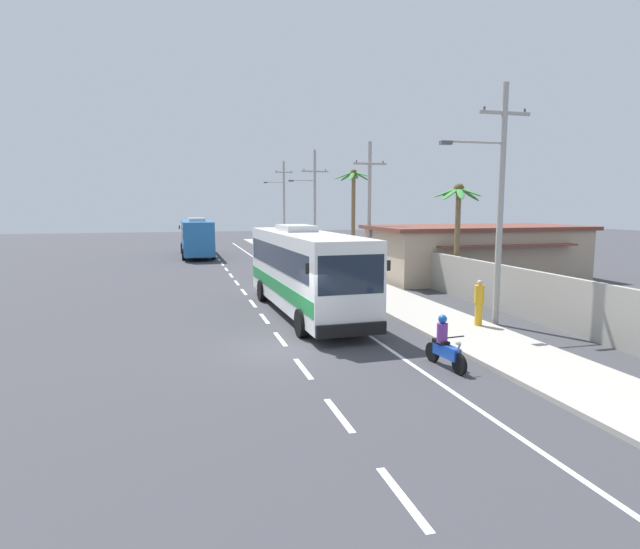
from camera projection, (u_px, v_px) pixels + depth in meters
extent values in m
plane|color=#3A3A3F|center=(287.00, 348.00, 17.57)|extent=(160.00, 160.00, 0.00)
cube|color=#A8A399|center=(372.00, 291.00, 28.90)|extent=(3.20, 90.00, 0.14)
cube|color=white|center=(403.00, 497.00, 8.59)|extent=(0.16, 2.00, 0.01)
cube|color=white|center=(339.00, 415.00, 11.97)|extent=(0.16, 2.00, 0.01)
cube|color=white|center=(303.00, 369.00, 15.35)|extent=(0.16, 2.00, 0.01)
cube|color=white|center=(280.00, 339.00, 18.74)|extent=(0.16, 2.00, 0.01)
cube|color=white|center=(264.00, 319.00, 22.12)|extent=(0.16, 2.00, 0.01)
cube|color=white|center=(253.00, 303.00, 25.50)|extent=(0.16, 2.00, 0.01)
cube|color=white|center=(244.00, 292.00, 28.88)|extent=(0.16, 2.00, 0.01)
cube|color=white|center=(237.00, 283.00, 32.27)|extent=(0.16, 2.00, 0.01)
cube|color=white|center=(231.00, 275.00, 35.65)|extent=(0.16, 2.00, 0.01)
cube|color=white|center=(226.00, 269.00, 39.03)|extent=(0.16, 2.00, 0.01)
cube|color=white|center=(222.00, 264.00, 42.42)|extent=(0.16, 2.00, 0.01)
cube|color=white|center=(219.00, 260.00, 45.80)|extent=(0.16, 2.00, 0.01)
cube|color=white|center=(216.00, 256.00, 49.18)|extent=(0.16, 2.00, 0.01)
cube|color=white|center=(214.00, 253.00, 52.56)|extent=(0.16, 2.00, 0.01)
cube|color=white|center=(211.00, 250.00, 55.95)|extent=(0.16, 2.00, 0.01)
cube|color=white|center=(209.00, 247.00, 59.33)|extent=(0.16, 2.00, 0.01)
cube|color=white|center=(208.00, 245.00, 62.71)|extent=(0.16, 2.00, 0.01)
cube|color=white|center=(290.00, 282.00, 32.77)|extent=(0.14, 70.00, 0.01)
cube|color=#9E998E|center=(405.00, 263.00, 33.58)|extent=(0.24, 60.00, 2.09)
cube|color=white|center=(305.00, 269.00, 23.01)|extent=(2.94, 11.74, 3.17)
cube|color=#192333|center=(303.00, 256.00, 23.12)|extent=(2.94, 10.81, 1.01)
cube|color=#192333|center=(351.00, 275.00, 17.46)|extent=(2.35, 0.18, 1.33)
cube|color=#1E843D|center=(305.00, 285.00, 23.10)|extent=(2.97, 11.51, 0.57)
cube|color=black|center=(352.00, 330.00, 17.62)|extent=(2.50, 0.24, 0.44)
cube|color=#B7B7B7|center=(296.00, 228.00, 24.16)|extent=(1.49, 2.61, 0.28)
cube|color=black|center=(389.00, 265.00, 18.05)|extent=(0.12, 0.08, 0.36)
cube|color=black|center=(307.00, 268.00, 17.20)|extent=(0.12, 0.08, 0.36)
cylinder|color=black|center=(366.00, 319.00, 19.70)|extent=(0.35, 1.05, 1.04)
cylinder|color=black|center=(302.00, 323.00, 18.97)|extent=(0.35, 1.05, 1.04)
cylinder|color=black|center=(310.00, 288.00, 26.88)|extent=(0.35, 1.05, 1.04)
cylinder|color=black|center=(262.00, 291.00, 26.15)|extent=(0.35, 1.05, 1.04)
cube|color=#2366A8|center=(197.00, 236.00, 48.72)|extent=(2.65, 10.94, 2.93)
cube|color=#192333|center=(196.00, 231.00, 48.46)|extent=(2.67, 10.06, 0.94)
cube|color=#192333|center=(194.00, 229.00, 53.84)|extent=(2.37, 0.12, 1.23)
cube|color=blue|center=(197.00, 244.00, 48.81)|extent=(2.68, 10.72, 0.53)
cube|color=black|center=(195.00, 246.00, 54.15)|extent=(2.52, 0.18, 0.44)
cube|color=#B7B7B7|center=(197.00, 220.00, 47.20)|extent=(1.43, 2.41, 0.28)
cube|color=black|center=(179.00, 227.00, 53.22)|extent=(0.12, 0.08, 0.36)
cube|color=black|center=(209.00, 227.00, 54.00)|extent=(0.12, 0.08, 0.36)
cylinder|color=black|center=(182.00, 248.00, 52.21)|extent=(0.33, 1.04, 1.04)
cylinder|color=black|center=(208.00, 247.00, 52.88)|extent=(0.33, 1.04, 1.04)
cylinder|color=black|center=(184.00, 254.00, 45.43)|extent=(0.33, 1.04, 1.04)
cylinder|color=black|center=(213.00, 254.00, 46.10)|extent=(0.33, 1.04, 1.04)
cylinder|color=black|center=(459.00, 364.00, 14.76)|extent=(0.16, 0.61, 0.60)
cylinder|color=black|center=(432.00, 352.00, 16.02)|extent=(0.18, 0.61, 0.60)
cube|color=#1947B2|center=(447.00, 351.00, 15.32)|extent=(0.35, 1.12, 0.36)
cube|color=black|center=(441.00, 342.00, 15.57)|extent=(0.30, 0.62, 0.12)
cylinder|color=gray|center=(457.00, 353.00, 14.83)|extent=(0.09, 0.32, 0.67)
cylinder|color=black|center=(456.00, 337.00, 14.87)|extent=(0.56, 0.10, 0.04)
sphere|color=#EAEACC|center=(458.00, 343.00, 14.78)|extent=(0.14, 0.14, 0.14)
cylinder|color=#75388E|center=(442.00, 333.00, 15.48)|extent=(0.32, 0.32, 0.58)
sphere|color=blue|center=(443.00, 319.00, 15.43)|extent=(0.26, 0.26, 0.26)
cylinder|color=gold|center=(478.00, 314.00, 20.22)|extent=(0.28, 0.28, 0.87)
cylinder|color=gold|center=(479.00, 294.00, 20.12)|extent=(0.36, 0.36, 0.69)
sphere|color=tan|center=(480.00, 283.00, 20.06)|extent=(0.21, 0.21, 0.21)
cylinder|color=beige|center=(327.00, 263.00, 38.02)|extent=(0.28, 0.28, 0.86)
cylinder|color=navy|center=(327.00, 253.00, 37.92)|extent=(0.36, 0.36, 0.68)
sphere|color=brown|center=(327.00, 246.00, 37.86)|extent=(0.25, 0.25, 0.25)
cylinder|color=red|center=(337.00, 273.00, 32.97)|extent=(0.28, 0.28, 0.78)
cylinder|color=beige|center=(337.00, 262.00, 32.87)|extent=(0.36, 0.36, 0.62)
sphere|color=brown|center=(337.00, 255.00, 32.82)|extent=(0.24, 0.24, 0.24)
cylinder|color=#9E9E99|center=(500.00, 207.00, 20.43)|extent=(0.24, 0.24, 9.36)
cube|color=#9E9E99|center=(505.00, 113.00, 19.97)|extent=(2.19, 0.12, 0.12)
cylinder|color=#4C4742|center=(484.00, 109.00, 19.72)|extent=(0.08, 0.08, 0.16)
cylinder|color=#4C4742|center=(525.00, 111.00, 20.18)|extent=(0.08, 0.08, 0.16)
cylinder|color=#9E9E99|center=(475.00, 142.00, 19.80)|extent=(2.44, 0.09, 0.09)
cube|color=#4C4C51|center=(446.00, 143.00, 19.49)|extent=(0.44, 0.24, 0.14)
cylinder|color=#9E9E99|center=(369.00, 211.00, 34.17)|extent=(0.24, 0.24, 8.79)
cube|color=#9E9E99|center=(370.00, 164.00, 33.77)|extent=(2.27, 0.12, 0.12)
cylinder|color=#4C4742|center=(356.00, 162.00, 33.52)|extent=(0.08, 0.08, 0.16)
cylinder|color=#4C4742|center=(383.00, 162.00, 33.99)|extent=(0.08, 0.08, 0.16)
cylinder|color=#9E9E99|center=(315.00, 204.00, 47.84)|extent=(0.24, 0.24, 9.68)
cube|color=#9E9E99|center=(315.00, 171.00, 47.46)|extent=(2.52, 0.12, 0.12)
cylinder|color=#4C4742|center=(304.00, 170.00, 47.18)|extent=(0.08, 0.08, 0.16)
cylinder|color=#4C4742|center=(326.00, 170.00, 47.70)|extent=(0.08, 0.08, 0.16)
cylinder|color=#9E9E99|center=(303.00, 180.00, 47.28)|extent=(2.20, 0.09, 0.09)
cube|color=#4C4C51|center=(291.00, 181.00, 47.00)|extent=(0.44, 0.24, 0.14)
cylinder|color=#9E9E99|center=(284.00, 204.00, 61.55)|extent=(0.24, 0.24, 9.80)
cube|color=#9E9E99|center=(284.00, 172.00, 61.07)|extent=(2.12, 0.12, 0.12)
cylinder|color=#4C4742|center=(277.00, 171.00, 60.83)|extent=(0.08, 0.08, 0.16)
cylinder|color=#4C4742|center=(291.00, 171.00, 61.27)|extent=(0.08, 0.08, 0.16)
cylinder|color=#9E9E99|center=(275.00, 182.00, 60.94)|extent=(2.16, 0.09, 0.09)
cube|color=#4C4C51|center=(266.00, 183.00, 60.67)|extent=(0.44, 0.24, 0.14)
cylinder|color=brown|center=(353.00, 218.00, 43.14)|extent=(0.33, 0.33, 7.32)
ellipsoid|color=#3D893D|center=(362.00, 177.00, 42.95)|extent=(1.62, 0.48, 0.85)
ellipsoid|color=#3D893D|center=(355.00, 175.00, 43.47)|extent=(1.14, 1.64, 0.58)
ellipsoid|color=#3D893D|center=(347.00, 176.00, 43.31)|extent=(0.97, 1.64, 0.76)
ellipsoid|color=#3D893D|center=(344.00, 176.00, 42.63)|extent=(1.68, 0.66, 0.71)
ellipsoid|color=#3D893D|center=(352.00, 176.00, 41.95)|extent=(1.10, 1.57, 0.83)
ellipsoid|color=#3D893D|center=(362.00, 174.00, 42.20)|extent=(1.33, 1.54, 0.56)
sphere|color=brown|center=(354.00, 173.00, 42.66)|extent=(0.56, 0.56, 0.56)
cylinder|color=brown|center=(457.00, 242.00, 28.01)|extent=(0.28, 0.28, 5.56)
ellipsoid|color=#3D893D|center=(469.00, 194.00, 27.84)|extent=(1.29, 0.38, 0.79)
ellipsoid|color=#3D893D|center=(460.00, 192.00, 28.27)|extent=(1.11, 1.31, 0.56)
ellipsoid|color=#3D893D|center=(451.00, 192.00, 28.27)|extent=(0.55, 1.41, 0.54)
ellipsoid|color=#3D893D|center=(446.00, 192.00, 27.69)|extent=(1.40, 0.75, 0.62)
ellipsoid|color=#3D893D|center=(451.00, 194.00, 27.32)|extent=(1.34, 0.78, 0.76)
ellipsoid|color=#3D893D|center=(461.00, 193.00, 27.05)|extent=(0.81, 1.36, 0.72)
ellipsoid|color=#3D893D|center=(470.00, 192.00, 27.21)|extent=(1.02, 1.35, 0.58)
sphere|color=brown|center=(459.00, 189.00, 27.64)|extent=(0.56, 0.56, 0.56)
cube|color=tan|center=(475.00, 254.00, 34.25)|extent=(12.86, 6.56, 3.19)
cube|color=brown|center=(476.00, 227.00, 34.02)|extent=(13.64, 6.96, 0.24)
cube|color=brown|center=(509.00, 246.00, 30.67)|extent=(9.00, 0.80, 0.10)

